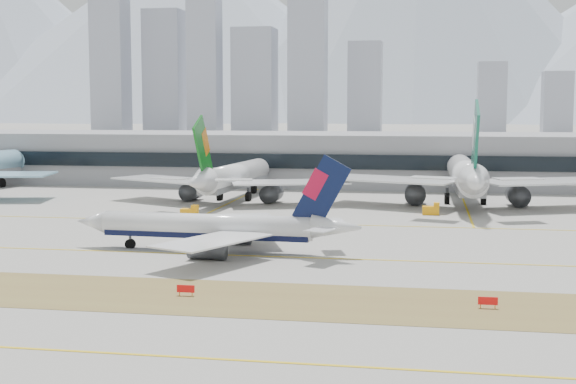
% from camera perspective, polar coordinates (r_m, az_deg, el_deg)
% --- Properties ---
extents(ground, '(3000.00, 3000.00, 0.00)m').
position_cam_1_polar(ground, '(126.97, 0.43, -4.24)').
color(ground, gray).
rests_on(ground, ground).
extents(apron_markings, '(360.00, 122.22, 0.06)m').
position_cam_1_polar(apron_markings, '(75.72, -6.43, -11.40)').
color(apron_markings, brown).
rests_on(apron_markings, ground).
extents(taxiing_airliner, '(47.02, 40.82, 15.80)m').
position_cam_1_polar(taxiing_airliner, '(126.65, -5.09, -2.55)').
color(taxiing_airliner, white).
rests_on(taxiing_airliner, ground).
extents(widebody_eva, '(59.78, 58.60, 21.35)m').
position_cam_1_polar(widebody_eva, '(194.56, -3.96, 1.01)').
color(widebody_eva, white).
rests_on(widebody_eva, ground).
extents(widebody_cathay, '(69.15, 67.49, 24.65)m').
position_cam_1_polar(widebody_cathay, '(191.34, 12.54, 1.06)').
color(widebody_cathay, white).
rests_on(widebody_cathay, ground).
extents(terminal, '(280.00, 43.10, 15.00)m').
position_cam_1_polar(terminal, '(239.43, 4.96, 2.38)').
color(terminal, gray).
rests_on(terminal, ground).
extents(hold_sign_left, '(2.20, 0.15, 1.35)m').
position_cam_1_polar(hold_sign_left, '(98.02, -7.29, -6.85)').
color(hold_sign_left, red).
rests_on(hold_sign_left, ground).
extents(hold_sign_right, '(2.20, 0.15, 1.35)m').
position_cam_1_polar(hold_sign_right, '(94.06, 14.03, -7.53)').
color(hold_sign_right, red).
rests_on(hold_sign_right, ground).
extents(gse_b, '(3.55, 2.00, 2.60)m').
position_cam_1_polar(gse_b, '(167.00, -6.97, -1.44)').
color(gse_b, '#FFA30D').
rests_on(gse_b, ground).
extents(gse_c, '(3.55, 2.00, 2.60)m').
position_cam_1_polar(gse_c, '(172.53, 10.17, -1.26)').
color(gse_c, '#FFA30D').
rests_on(gse_c, ground).
extents(city_skyline, '(342.00, 49.80, 140.00)m').
position_cam_1_polar(city_skyline, '(591.16, -2.58, 8.66)').
color(city_skyline, '#9DA2B3').
rests_on(city_skyline, ground).
extents(mountain_ridge, '(2830.00, 1120.00, 470.00)m').
position_cam_1_polar(mountain_ridge, '(1535.70, 10.53, 11.88)').
color(mountain_ridge, '#9EA8B7').
rests_on(mountain_ridge, ground).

